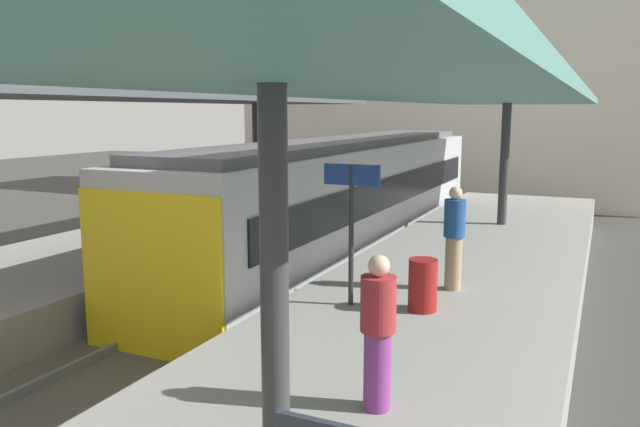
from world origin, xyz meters
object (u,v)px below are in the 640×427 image
passenger_near_bench (454,236)px  platform_sign (352,203)px  litter_bin (423,285)px  passenger_mid_platform (378,330)px  commuter_train (346,197)px

passenger_near_bench → platform_sign: bearing=-129.3°
litter_bin → passenger_mid_platform: 3.33m
commuter_train → passenger_mid_platform: (4.26, -9.56, 0.11)m
commuter_train → litter_bin: bearing=-58.6°
passenger_near_bench → passenger_mid_platform: bearing=-86.7°
commuter_train → platform_sign: size_ratio=7.21×
commuter_train → passenger_near_bench: commuter_train is taller
platform_sign → litter_bin: bearing=10.3°
litter_bin → commuter_train: bearing=121.4°
platform_sign → litter_bin: (1.09, 0.20, -1.22)m
litter_bin → passenger_near_bench: bearing=83.1°
litter_bin → passenger_near_bench: size_ratio=0.45×
passenger_mid_platform → litter_bin: bearing=97.5°
litter_bin → passenger_near_bench: passenger_near_bench is taller
commuter_train → platform_sign: 7.10m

